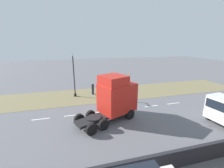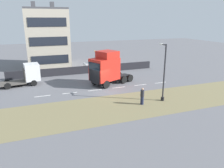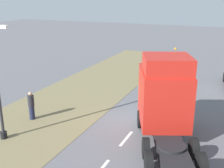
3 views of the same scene
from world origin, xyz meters
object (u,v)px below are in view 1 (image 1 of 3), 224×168
(flatbed_truck, at_px, (224,110))
(lamp_post, at_px, (74,78))
(pedestrian, at_px, (93,89))
(lorry_cab, at_px, (115,97))

(flatbed_truck, distance_m, lamp_post, 17.97)
(pedestrian, bearing_deg, lamp_post, -83.70)
(lamp_post, relative_size, pedestrian, 3.38)
(lorry_cab, height_order, pedestrian, lorry_cab)
(flatbed_truck, xyz_separation_m, pedestrian, (-11.93, -10.98, -0.58))
(flatbed_truck, relative_size, pedestrian, 3.04)
(lorry_cab, relative_size, pedestrian, 3.61)
(lorry_cab, distance_m, flatbed_truck, 10.55)
(lamp_post, bearing_deg, pedestrian, 96.30)
(flatbed_truck, height_order, pedestrian, flatbed_truck)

